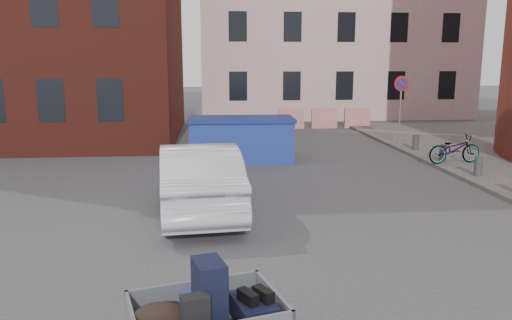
{
  "coord_description": "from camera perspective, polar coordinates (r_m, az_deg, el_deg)",
  "views": [
    {
      "loc": [
        -1.51,
        -9.79,
        3.28
      ],
      "look_at": [
        -0.51,
        1.32,
        1.1
      ],
      "focal_mm": 35.0,
      "sensor_mm": 36.0,
      "label": 1
    }
  ],
  "objects": [
    {
      "name": "silver_car",
      "position": [
        11.16,
        -6.6,
        -2.0
      ],
      "size": [
        2.06,
        4.82,
        1.55
      ],
      "primitive_type": "imported",
      "rotation": [
        0.0,
        0.0,
        3.23
      ],
      "color": "silver",
      "rests_on": "ground"
    },
    {
      "name": "bicycle",
      "position": [
        17.1,
        21.73,
        1.19
      ],
      "size": [
        1.81,
        0.79,
        0.92
      ],
      "primitive_type": "imported",
      "rotation": [
        0.0,
        0.0,
        1.68
      ],
      "color": "black",
      "rests_on": "sidewalk"
    },
    {
      "name": "building_pink",
      "position": [
        32.87,
        8.49,
        17.45
      ],
      "size": [
        16.0,
        8.0,
        14.0
      ],
      "primitive_type": "cube",
      "color": "#BF9593",
      "rests_on": "ground"
    },
    {
      "name": "barriers",
      "position": [
        25.59,
        7.81,
        4.73
      ],
      "size": [
        4.7,
        0.18,
        1.0
      ],
      "color": "red",
      "rests_on": "ground"
    },
    {
      "name": "dumpster",
      "position": [
        16.87,
        -1.69,
        2.41
      ],
      "size": [
        3.56,
        1.9,
        1.47
      ],
      "rotation": [
        0.0,
        0.0,
        -0.02
      ],
      "color": "navy",
      "rests_on": "ground"
    },
    {
      "name": "ground",
      "position": [
        10.43,
        3.47,
        -7.29
      ],
      "size": [
        120.0,
        120.0,
        0.0
      ],
      "primitive_type": "plane",
      "color": "#38383A",
      "rests_on": "ground"
    },
    {
      "name": "bollards",
      "position": [
        15.45,
        24.06,
        -0.67
      ],
      "size": [
        0.22,
        9.02,
        0.55
      ],
      "color": "#3A3A3D",
      "rests_on": "sidewalk"
    },
    {
      "name": "trailer",
      "position": [
        5.65,
        -5.79,
        -17.25
      ],
      "size": [
        1.83,
        1.96,
        1.2
      ],
      "rotation": [
        0.0,
        0.0,
        0.27
      ],
      "color": "black",
      "rests_on": "ground"
    },
    {
      "name": "no_parking_sign",
      "position": [
        20.72,
        16.24,
        7.13
      ],
      "size": [
        0.6,
        0.09,
        2.65
      ],
      "color": "gray",
      "rests_on": "sidewalk"
    }
  ]
}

